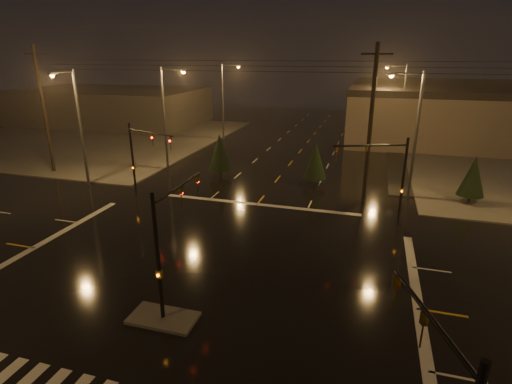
% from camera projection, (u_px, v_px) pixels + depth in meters
% --- Properties ---
extents(ground, '(140.00, 140.00, 0.00)m').
position_uv_depth(ground, '(200.00, 274.00, 21.40)').
color(ground, black).
rests_on(ground, ground).
extents(sidewalk_nw, '(36.00, 36.00, 0.12)m').
position_uv_depth(sidewalk_nw, '(91.00, 137.00, 56.55)').
color(sidewalk_nw, '#4B4943').
rests_on(sidewalk_nw, ground).
extents(median_island, '(3.00, 1.60, 0.15)m').
position_uv_depth(median_island, '(163.00, 318.00, 17.75)').
color(median_island, '#4B4943').
rests_on(median_island, ground).
extents(stop_bar_far, '(16.00, 0.50, 0.01)m').
position_uv_depth(stop_bar_far, '(257.00, 204.00, 31.37)').
color(stop_bar_far, beige).
rests_on(stop_bar_far, ground).
extents(commercial_block, '(30.00, 18.00, 5.60)m').
position_uv_depth(commercial_block, '(110.00, 106.00, 67.86)').
color(commercial_block, '#413B39').
rests_on(commercial_block, ground).
extents(signal_mast_median, '(0.25, 4.59, 6.00)m').
position_uv_depth(signal_mast_median, '(167.00, 234.00, 17.39)').
color(signal_mast_median, black).
rests_on(signal_mast_median, ground).
extents(signal_mast_ne, '(4.84, 1.86, 6.00)m').
position_uv_depth(signal_mast_ne, '(389.00, 170.00, 26.83)').
color(signal_mast_ne, black).
rests_on(signal_mast_ne, ground).
extents(signal_mast_nw, '(4.84, 1.86, 6.00)m').
position_uv_depth(signal_mast_nw, '(140.00, 152.00, 31.87)').
color(signal_mast_nw, black).
rests_on(signal_mast_nw, ground).
extents(streetlight_1, '(2.77, 0.32, 10.00)m').
position_uv_depth(streetlight_1, '(167.00, 112.00, 38.79)').
color(streetlight_1, '#38383A').
rests_on(streetlight_1, ground).
extents(streetlight_2, '(2.77, 0.32, 10.00)m').
position_uv_depth(streetlight_2, '(225.00, 97.00, 53.30)').
color(streetlight_2, '#38383A').
rests_on(streetlight_2, ground).
extents(streetlight_3, '(2.77, 0.32, 10.00)m').
position_uv_depth(streetlight_3, '(413.00, 127.00, 31.04)').
color(streetlight_3, '#38383A').
rests_on(streetlight_3, ground).
extents(streetlight_4, '(2.77, 0.32, 10.00)m').
position_uv_depth(streetlight_4, '(400.00, 100.00, 49.17)').
color(streetlight_4, '#38383A').
rests_on(streetlight_4, ground).
extents(streetlight_5, '(0.32, 2.77, 10.00)m').
position_uv_depth(streetlight_5, '(77.00, 121.00, 33.89)').
color(streetlight_5, '#38383A').
rests_on(streetlight_5, ground).
extents(utility_pole_0, '(2.20, 0.32, 12.00)m').
position_uv_depth(utility_pole_0, '(44.00, 110.00, 37.93)').
color(utility_pole_0, black).
rests_on(utility_pole_0, ground).
extents(utility_pole_1, '(2.20, 0.32, 12.00)m').
position_uv_depth(utility_pole_1, '(370.00, 125.00, 29.96)').
color(utility_pole_1, black).
rests_on(utility_pole_1, ground).
extents(conifer_0, '(2.00, 2.00, 3.83)m').
position_uv_depth(conifer_0, '(473.00, 176.00, 30.80)').
color(conifer_0, black).
rests_on(conifer_0, ground).
extents(conifer_3, '(2.22, 2.22, 4.17)m').
position_uv_depth(conifer_3, '(220.00, 152.00, 37.63)').
color(conifer_3, black).
rests_on(conifer_3, ground).
extents(conifer_4, '(2.06, 2.06, 3.91)m').
position_uv_depth(conifer_4, '(315.00, 160.00, 35.16)').
color(conifer_4, black).
rests_on(conifer_4, ground).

